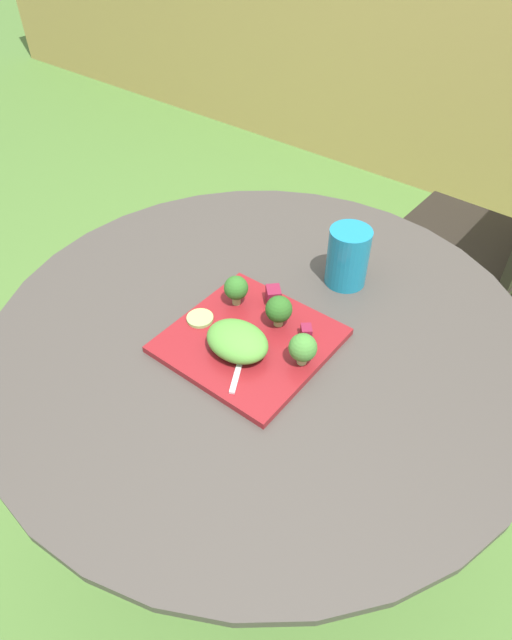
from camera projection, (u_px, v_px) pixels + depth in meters
The scene contains 13 objects.
ground_plane at pixel (260, 512), 1.57m from camera, with size 12.00×12.00×0.00m, color #4C7533.
patio_table at pixel (261, 397), 1.21m from camera, with size 1.07×1.07×0.74m.
patio_chair at pixel (500, 228), 1.72m from camera, with size 0.45×0.45×0.90m.
salad_plate at pixel (250, 340), 1.03m from camera, with size 0.29×0.29×0.01m, color maroon.
drinking_glass at pixel (347, 260), 1.13m from camera, with size 0.09×0.09×0.13m.
fork at pixel (242, 354), 0.99m from camera, with size 0.09×0.14×0.00m.
lettuce_mound at pixel (237, 341), 0.98m from camera, with size 0.12×0.09×0.05m, color #519338.
broccoli_floret_0 at pixel (279, 310), 1.03m from camera, with size 0.05×0.05×0.07m.
broccoli_floret_1 at pixel (236, 288), 1.07m from camera, with size 0.05×0.05×0.06m.
broccoli_floret_2 at pixel (303, 348), 0.95m from camera, with size 0.05×0.05×0.06m.
cucumber_slice_0 at pixel (200, 318), 1.06m from camera, with size 0.05×0.05×0.01m, color #8EB766.
beet_chunk_0 at pixel (306, 332), 1.02m from camera, with size 0.02×0.02×0.02m, color maroon.
beet_chunk_1 at pixel (273, 296), 1.09m from camera, with size 0.03×0.03×0.03m, color maroon.
Camera 1 is at (0.47, -0.61, 1.48)m, focal length 30.36 mm.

